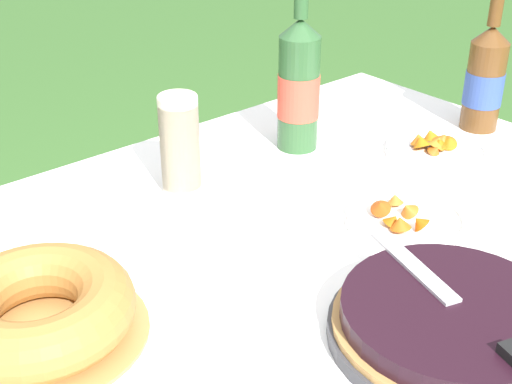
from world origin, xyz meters
TOP-DOWN VIEW (x-y plane):
  - garden_table at (0.00, 0.00)m, footprint 1.71×1.05m
  - tablecloth at (0.00, 0.00)m, footprint 1.72×1.06m
  - berry_tart at (0.13, -0.29)m, footprint 0.33×0.33m
  - serving_knife at (0.12, -0.31)m, footprint 0.14×0.36m
  - bundt_cake at (-0.28, 0.08)m, footprint 0.29×0.29m
  - cup_stack at (0.10, 0.29)m, footprint 0.07×0.07m
  - cider_bottle_green at (0.40, 0.30)m, footprint 0.09×0.09m
  - cider_bottle_amber at (0.78, 0.11)m, footprint 0.08×0.08m
  - snack_plate_near at (0.32, -0.05)m, footprint 0.21×0.21m
  - snack_plate_left at (0.60, 0.08)m, footprint 0.21×0.21m

SIDE VIEW (x-z plane):
  - garden_table at x=0.00m, z-range 0.32..1.08m
  - tablecloth at x=0.00m, z-range 0.70..0.81m
  - snack_plate_near at x=0.32m, z-range 0.75..0.80m
  - snack_plate_left at x=0.60m, z-range 0.75..0.81m
  - berry_tart at x=0.13m, z-range 0.77..0.82m
  - bundt_cake at x=-0.28m, z-range 0.77..0.85m
  - serving_knife at x=0.12m, z-range 0.82..0.84m
  - cup_stack at x=0.10m, z-range 0.77..0.96m
  - cider_bottle_amber at x=0.78m, z-range 0.73..1.04m
  - cider_bottle_green at x=0.40m, z-range 0.73..1.08m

